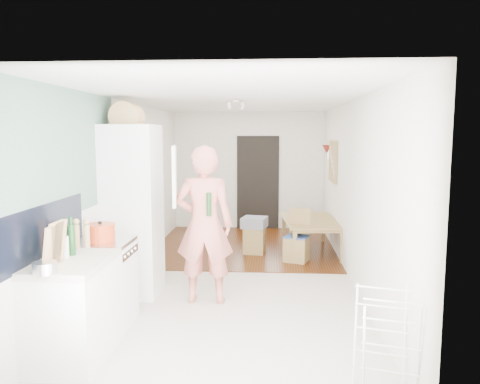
# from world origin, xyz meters

# --- Properties ---
(room_shell) EXTENTS (3.20, 7.00, 2.50)m
(room_shell) POSITION_xyz_m (0.00, 0.00, 1.25)
(room_shell) COLOR white
(room_shell) RESTS_ON ground
(floor) EXTENTS (3.20, 7.00, 0.01)m
(floor) POSITION_xyz_m (0.00, 0.00, 0.00)
(floor) COLOR beige
(floor) RESTS_ON ground
(wood_floor_overlay) EXTENTS (3.20, 3.30, 0.01)m
(wood_floor_overlay) POSITION_xyz_m (0.00, 1.85, 0.01)
(wood_floor_overlay) COLOR #4F290E
(wood_floor_overlay) RESTS_ON room_shell
(sage_wall_panel) EXTENTS (0.02, 3.00, 1.30)m
(sage_wall_panel) POSITION_xyz_m (-1.59, -2.00, 1.85)
(sage_wall_panel) COLOR gray
(sage_wall_panel) RESTS_ON room_shell
(tile_splashback) EXTENTS (0.02, 1.90, 0.50)m
(tile_splashback) POSITION_xyz_m (-1.59, -2.55, 1.15)
(tile_splashback) COLOR black
(tile_splashback) RESTS_ON room_shell
(doorway_recess) EXTENTS (0.90, 0.04, 2.00)m
(doorway_recess) POSITION_xyz_m (0.20, 3.48, 1.00)
(doorway_recess) COLOR black
(doorway_recess) RESTS_ON room_shell
(base_cabinet) EXTENTS (0.60, 0.90, 0.86)m
(base_cabinet) POSITION_xyz_m (-1.30, -2.55, 0.43)
(base_cabinet) COLOR white
(base_cabinet) RESTS_ON room_shell
(worktop) EXTENTS (0.62, 0.92, 0.06)m
(worktop) POSITION_xyz_m (-1.30, -2.55, 0.89)
(worktop) COLOR beige
(worktop) RESTS_ON room_shell
(range_cooker) EXTENTS (0.60, 0.60, 0.88)m
(range_cooker) POSITION_xyz_m (-1.30, -1.80, 0.44)
(range_cooker) COLOR white
(range_cooker) RESTS_ON room_shell
(cooker_top) EXTENTS (0.60, 0.60, 0.04)m
(cooker_top) POSITION_xyz_m (-1.30, -1.80, 0.90)
(cooker_top) COLOR silver
(cooker_top) RESTS_ON room_shell
(fridge_housing) EXTENTS (0.66, 0.66, 2.15)m
(fridge_housing) POSITION_xyz_m (-1.27, -0.78, 1.07)
(fridge_housing) COLOR white
(fridge_housing) RESTS_ON room_shell
(fridge_door) EXTENTS (0.14, 0.56, 0.70)m
(fridge_door) POSITION_xyz_m (-0.66, -1.08, 1.55)
(fridge_door) COLOR white
(fridge_door) RESTS_ON room_shell
(fridge_interior) EXTENTS (0.02, 0.52, 0.66)m
(fridge_interior) POSITION_xyz_m (-0.96, -0.78, 1.55)
(fridge_interior) COLOR white
(fridge_interior) RESTS_ON room_shell
(pinboard) EXTENTS (0.03, 0.90, 0.70)m
(pinboard) POSITION_xyz_m (1.58, 1.90, 1.55)
(pinboard) COLOR tan
(pinboard) RESTS_ON room_shell
(pinboard_frame) EXTENTS (0.00, 0.94, 0.74)m
(pinboard_frame) POSITION_xyz_m (1.57, 1.90, 1.55)
(pinboard_frame) COLOR olive
(pinboard_frame) RESTS_ON room_shell
(wall_sconce) EXTENTS (0.18, 0.18, 0.16)m
(wall_sconce) POSITION_xyz_m (1.54, 2.55, 1.75)
(wall_sconce) COLOR maroon
(wall_sconce) RESTS_ON room_shell
(person) EXTENTS (0.84, 0.57, 2.25)m
(person) POSITION_xyz_m (-0.32, -1.03, 1.12)
(person) COLOR #DC7568
(person) RESTS_ON floor
(dining_table) EXTENTS (0.89, 1.45, 0.49)m
(dining_table) POSITION_xyz_m (1.20, 1.47, 0.24)
(dining_table) COLOR olive
(dining_table) RESTS_ON floor
(dining_chair) EXTENTS (0.45, 0.45, 0.84)m
(dining_chair) POSITION_xyz_m (0.90, 0.85, 0.42)
(dining_chair) COLOR olive
(dining_chair) RESTS_ON floor
(stool) EXTENTS (0.39, 0.39, 0.45)m
(stool) POSITION_xyz_m (0.21, 1.32, 0.23)
(stool) COLOR olive
(stool) RESTS_ON floor
(grey_drape) EXTENTS (0.47, 0.47, 0.18)m
(grey_drape) POSITION_xyz_m (0.20, 1.32, 0.54)
(grey_drape) COLOR slate
(grey_drape) RESTS_ON stool
(drying_rack) EXTENTS (0.51, 0.48, 0.82)m
(drying_rack) POSITION_xyz_m (1.38, -2.96, 0.41)
(drying_rack) COLOR white
(drying_rack) RESTS_ON floor
(bread_bin) EXTENTS (0.40, 0.38, 0.20)m
(bread_bin) POSITION_xyz_m (-1.32, -0.72, 2.25)
(bread_bin) COLOR tan
(bread_bin) RESTS_ON fridge_housing
(red_casserole) EXTENTS (0.32, 0.32, 0.18)m
(red_casserole) POSITION_xyz_m (-1.31, -1.81, 1.01)
(red_casserole) COLOR red
(red_casserole) RESTS_ON cooker_top
(steel_pan) EXTENTS (0.20, 0.20, 0.09)m
(steel_pan) POSITION_xyz_m (-1.33, -2.97, 0.97)
(steel_pan) COLOR silver
(steel_pan) RESTS_ON worktop
(held_bottle) EXTENTS (0.06, 0.06, 0.27)m
(held_bottle) POSITION_xyz_m (-0.24, -1.18, 1.22)
(held_bottle) COLOR #153F16
(held_bottle) RESTS_ON person
(bottle_a) EXTENTS (0.08, 0.08, 0.29)m
(bottle_a) POSITION_xyz_m (-1.36, -2.39, 1.06)
(bottle_a) COLOR #153F16
(bottle_a) RESTS_ON worktop
(bottle_b) EXTENTS (0.08, 0.08, 0.28)m
(bottle_b) POSITION_xyz_m (-1.45, -2.37, 1.06)
(bottle_b) COLOR #153F16
(bottle_b) RESTS_ON worktop
(bottle_c) EXTENTS (0.09, 0.09, 0.20)m
(bottle_c) POSITION_xyz_m (-1.38, -2.49, 1.02)
(bottle_c) COLOR silver
(bottle_c) RESTS_ON worktop
(pepper_mill_front) EXTENTS (0.08, 0.08, 0.23)m
(pepper_mill_front) POSITION_xyz_m (-1.43, -2.11, 1.03)
(pepper_mill_front) COLOR tan
(pepper_mill_front) RESTS_ON worktop
(pepper_mill_back) EXTENTS (0.07, 0.07, 0.23)m
(pepper_mill_back) POSITION_xyz_m (-1.34, -2.09, 1.03)
(pepper_mill_back) COLOR tan
(pepper_mill_back) RESTS_ON worktop
(chopping_boards) EXTENTS (0.09, 0.29, 0.39)m
(chopping_boards) POSITION_xyz_m (-1.34, -2.77, 1.11)
(chopping_boards) COLOR tan
(chopping_boards) RESTS_ON worktop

